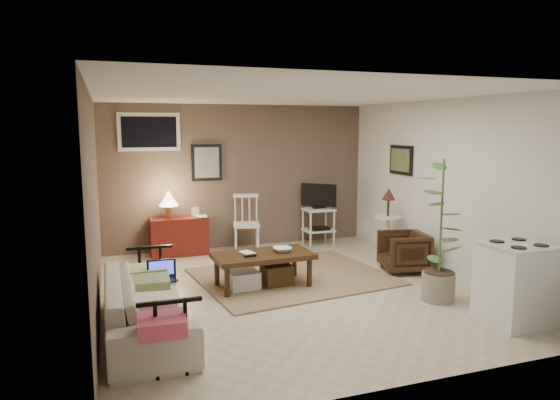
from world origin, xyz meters
name	(u,v)px	position (x,y,z in m)	size (l,w,h in m)	color
floor	(290,290)	(0.00, 0.00, 0.00)	(5.00, 5.00, 0.00)	#C1B293
art_back	(207,163)	(-0.55, 2.48, 1.45)	(0.50, 0.03, 0.60)	black
art_right	(401,160)	(2.23, 1.05, 1.52)	(0.03, 0.60, 0.45)	black
window	(149,132)	(-1.45, 2.48, 1.95)	(0.96, 0.03, 0.60)	silver
rug	(293,277)	(0.21, 0.47, 0.01)	(2.46, 1.97, 0.02)	#846C4D
coffee_table	(262,267)	(-0.30, 0.20, 0.26)	(1.27, 0.70, 0.47)	#3A1F10
sofa	(146,296)	(-1.80, -0.80, 0.38)	(1.97, 0.57, 0.77)	beige
sofa_pillows	(153,294)	(-1.75, -1.03, 0.47)	(0.38, 1.87, 0.13)	#F1DDC8
sofa_end_rails	(159,300)	(-1.69, -0.80, 0.33)	(0.53, 1.96, 0.66)	black
laptop	(162,274)	(-1.61, -0.46, 0.50)	(0.30, 0.22, 0.21)	black
red_console	(178,232)	(-1.08, 2.25, 0.36)	(0.90, 0.40, 1.04)	maroon
spindle_chair	(246,225)	(0.02, 2.13, 0.43)	(0.50, 0.50, 0.93)	silver
tv_stand	(319,213)	(1.32, 2.14, 0.56)	(0.50, 0.49, 1.06)	silver
side_table	(388,215)	(1.97, 0.97, 0.68)	(0.41, 0.41, 1.10)	silver
armchair	(404,250)	(1.80, 0.24, 0.31)	(0.60, 0.56, 0.62)	#311E0D
potted_plant	(441,226)	(1.50, -0.94, 0.90)	(0.42, 0.42, 1.69)	gray
stove	(516,283)	(1.84, -1.76, 0.42)	(0.65, 0.61, 0.85)	silver
bowl	(282,243)	(-0.03, 0.20, 0.56)	(0.23, 0.06, 0.23)	#3A1F10
book_table	(242,246)	(-0.56, 0.26, 0.55)	(0.15, 0.02, 0.20)	#3A1F10
book_console	(196,210)	(-0.80, 2.17, 0.72)	(0.18, 0.02, 0.24)	#3A1F10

